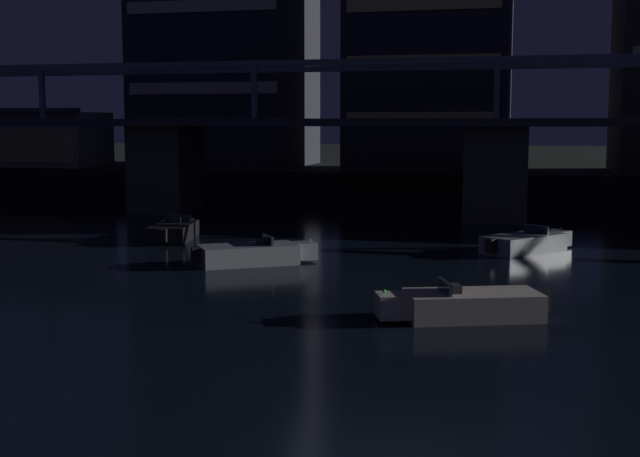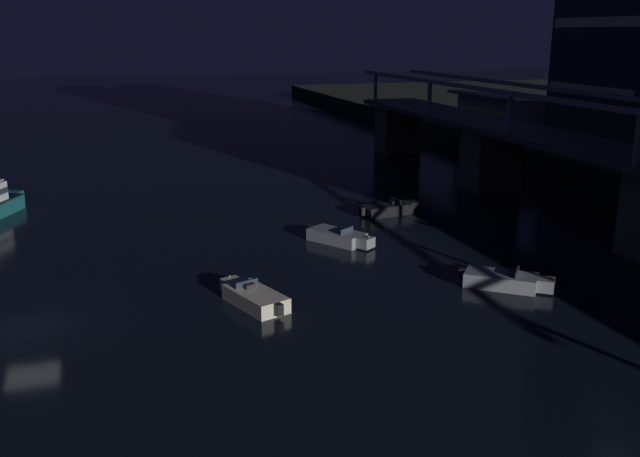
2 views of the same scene
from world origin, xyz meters
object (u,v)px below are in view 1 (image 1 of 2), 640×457
tower_west_tall (432,39)px  speedboat_mid_left (253,254)px  speedboat_near_center (174,231)px  river_bridge (497,152)px  speedboat_near_right (465,305)px  waterfront_pavilion (30,139)px  speedboat_mid_center (527,243)px

tower_west_tall → speedboat_mid_left: size_ratio=4.13×
tower_west_tall → speedboat_near_center: 29.60m
speedboat_mid_left → river_bridge: bearing=64.1°
river_bridge → speedboat_near_right: size_ratio=17.65×
river_bridge → tower_west_tall: tower_west_tall is taller
speedboat_near_center → speedboat_near_right: same height
tower_west_tall → waterfront_pavilion: size_ratio=1.60×
speedboat_mid_left → speedboat_mid_center: (10.85, 6.08, 0.00)m
waterfront_pavilion → speedboat_mid_left: 42.57m
speedboat_near_center → speedboat_near_right: (15.33, -14.07, 0.00)m
waterfront_pavilion → speedboat_mid_left: bearing=-46.0°
river_bridge → waterfront_pavilion: river_bridge is taller
speedboat_near_center → speedboat_near_right: 20.81m
tower_west_tall → speedboat_near_right: size_ratio=3.87×
waterfront_pavilion → speedboat_near_right: bearing=-44.8°
waterfront_pavilion → speedboat_mid_center: 47.28m
tower_west_tall → speedboat_mid_center: tower_west_tall is taller
river_bridge → speedboat_mid_center: bearing=-81.5°
river_bridge → speedboat_near_center: 19.89m
speedboat_near_center → speedboat_mid_left: (6.16, -6.19, 0.00)m
tower_west_tall → speedboat_mid_center: bearing=-74.2°
tower_west_tall → waterfront_pavilion: 33.92m
river_bridge → speedboat_mid_left: (-8.99, -18.54, -3.66)m
speedboat_mid_left → speedboat_near_right: bearing=-40.7°
river_bridge → speedboat_near_center: size_ratio=17.25×
river_bridge → speedboat_near_right: bearing=-89.6°
tower_west_tall → speedboat_mid_left: (-3.59, -31.65, -11.53)m
waterfront_pavilion → speedboat_near_right: size_ratio=2.43×
waterfront_pavilion → river_bridge: bearing=-17.2°
waterfront_pavilion → speedboat_mid_center: (40.31, -24.38, -4.02)m
river_bridge → speedboat_mid_left: size_ratio=18.83×
waterfront_pavilion → tower_west_tall: bearing=2.1°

